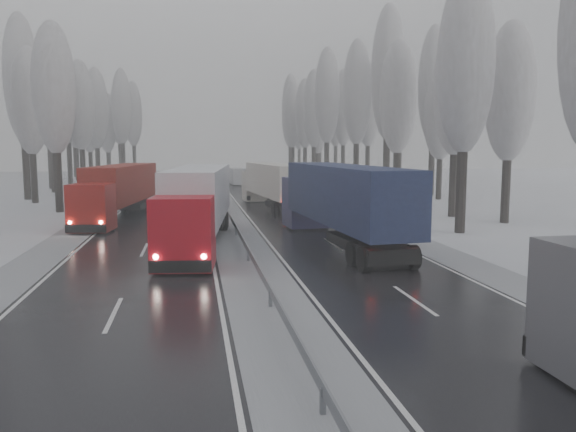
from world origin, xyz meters
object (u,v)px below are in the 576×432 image
object	(u,v)px
truck_red_white	(199,200)
truck_red_red	(119,188)
truck_blue_box	(338,198)
truck_cream_box	(272,183)
box_truck_distant	(237,176)

from	to	relation	value
truck_red_white	truck_red_red	distance (m)	13.83
truck_blue_box	truck_red_white	xyz separation A→B (m)	(-7.80, 1.19, -0.10)
truck_blue_box	truck_red_red	xyz separation A→B (m)	(-13.70, 13.69, -0.22)
truck_cream_box	box_truck_distant	xyz separation A→B (m)	(-0.51, 33.57, -1.11)
truck_cream_box	truck_red_red	world-z (taller)	truck_red_red
truck_cream_box	truck_red_red	distance (m)	13.84
truck_cream_box	truck_red_white	bearing A→B (deg)	-116.31
truck_blue_box	truck_cream_box	size ratio (longest dim) A/B	1.11
truck_cream_box	box_truck_distant	world-z (taller)	truck_cream_box
truck_blue_box	truck_cream_box	xyz separation A→B (m)	(-1.09, 19.40, -0.27)
box_truck_distant	truck_red_red	size ratio (longest dim) A/B	0.41
truck_blue_box	box_truck_distant	xyz separation A→B (m)	(-1.59, 52.97, -1.38)
truck_red_white	truck_blue_box	bearing A→B (deg)	-2.28
box_truck_distant	truck_red_white	bearing A→B (deg)	-99.56
truck_red_white	truck_red_red	bearing A→B (deg)	121.63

